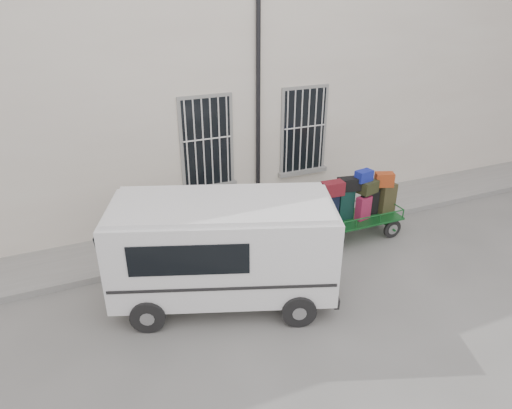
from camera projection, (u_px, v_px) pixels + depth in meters
The scene contains 5 objects.
ground at pixel (271, 280), 9.86m from camera, with size 80.00×80.00×0.00m, color slate.
building at pixel (193, 91), 13.12m from camera, with size 24.00×5.15×6.00m.
sidewalk at pixel (235, 231), 11.65m from camera, with size 24.00×1.70×0.15m, color gray.
luggage_cart at pixel (358, 203), 11.16m from camera, with size 2.52×0.99×1.78m.
van at pixel (223, 246), 8.74m from camera, with size 4.61×3.12×2.16m.
Camera 1 is at (-3.51, -7.40, 5.73)m, focal length 32.00 mm.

